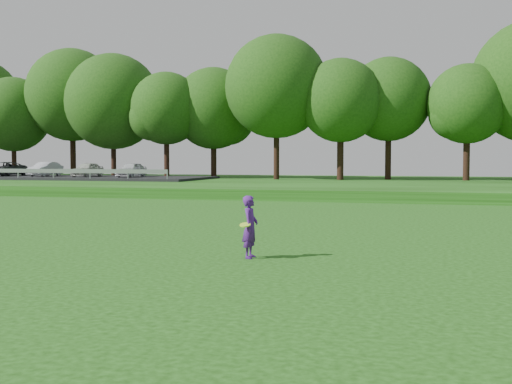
# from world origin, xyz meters

# --- Properties ---
(ground) EXTENTS (140.00, 140.00, 0.00)m
(ground) POSITION_xyz_m (0.00, 0.00, 0.00)
(ground) COLOR #163C0B
(ground) RESTS_ON ground
(berm) EXTENTS (130.00, 30.00, 0.60)m
(berm) POSITION_xyz_m (0.00, 34.00, 0.30)
(berm) COLOR #163C0B
(berm) RESTS_ON ground
(walking_path) EXTENTS (130.00, 1.60, 0.04)m
(walking_path) POSITION_xyz_m (0.00, 20.00, 0.02)
(walking_path) COLOR gray
(walking_path) RESTS_ON ground
(treeline) EXTENTS (104.00, 7.00, 15.00)m
(treeline) POSITION_xyz_m (0.00, 38.00, 8.10)
(treeline) COLOR #19410F
(treeline) RESTS_ON berm
(parking_lot) EXTENTS (24.00, 9.00, 1.38)m
(parking_lot) POSITION_xyz_m (-24.36, 32.79, 0.99)
(parking_lot) COLOR black
(parking_lot) RESTS_ON berm
(woman) EXTENTS (0.36, 0.64, 1.43)m
(woman) POSITION_xyz_m (1.76, -0.09, 0.72)
(woman) COLOR #4D1B7A
(woman) RESTS_ON ground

